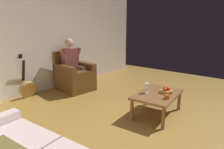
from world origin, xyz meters
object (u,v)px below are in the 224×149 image
Objects in this scene: person_seated at (73,62)px; wine_glass_near at (147,86)px; fruit_bowl at (166,91)px; coffee_table at (157,96)px; guitar at (27,88)px; armchair at (74,76)px; candle_jar at (167,97)px.

person_seated is 2.16m from wine_glass_near.
person_seated is 2.43m from fruit_bowl.
coffee_table is 2.84m from guitar.
wine_glass_near is at bearing 111.18° from guitar.
armchair reaches higher than wine_glass_near.
person_seated is 7.17× the size of wine_glass_near.
person_seated is 1.30× the size of guitar.
person_seated reaches higher than wine_glass_near.
guitar is at bearing -66.80° from fruit_bowl.
person_seated is 1.23× the size of coffee_table.
guitar is at bearing -68.38° from coffee_table.
wine_glass_near reaches higher than fruit_bowl.
person_seated is 1.19m from guitar.
guitar is 5.51× the size of wine_glass_near.
candle_jar is (0.27, 0.13, -0.00)m from fruit_bowl.
coffee_table is at bearing 111.62° from guitar.
candle_jar is at bearing 26.09° from fruit_bowl.
coffee_table is 0.29m from candle_jar.
armchair reaches higher than candle_jar.
person_seated is 2.34m from coffee_table.
wine_glass_near is at bearing -51.05° from fruit_bowl.
wine_glass_near reaches higher than candle_jar.
person_seated is at bearing -92.34° from wine_glass_near.
candle_jar is at bearing 81.95° from wine_glass_near.
guitar is 2.67m from wine_glass_near.
coffee_table is at bearing -38.49° from fruit_bowl.
fruit_bowl reaches higher than candle_jar.
person_seated is 5.59× the size of fruit_bowl.
wine_glass_near is at bearing 93.03° from person_seated.
coffee_table is 0.19m from fruit_bowl.
person_seated is at bearing -90.00° from coffee_table.
armchair is 5.43× the size of wine_glass_near.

